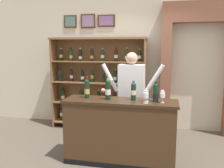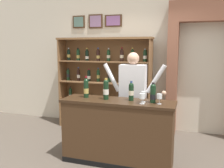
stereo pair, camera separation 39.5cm
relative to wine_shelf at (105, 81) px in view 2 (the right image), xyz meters
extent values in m
cube|color=brown|center=(0.61, -1.49, -1.05)|extent=(14.00, 14.00, 0.02)
cube|color=beige|center=(0.61, 0.38, 0.57)|extent=(12.00, 0.16, 3.22)
cube|color=#422B19|center=(-0.72, 0.28, 1.28)|extent=(0.29, 0.02, 0.28)
cube|color=#4F6F65|center=(-0.72, 0.27, 1.28)|extent=(0.23, 0.01, 0.22)
cube|color=#422B19|center=(-0.31, 0.28, 1.28)|extent=(0.33, 0.02, 0.30)
cube|color=gray|center=(-0.31, 0.27, 1.28)|extent=(0.26, 0.01, 0.24)
cube|color=#422B19|center=(0.10, 0.28, 1.28)|extent=(0.39, 0.02, 0.25)
cube|color=#7F5289|center=(0.10, 0.27, 1.28)|extent=(0.31, 0.01, 0.20)
cube|color=brown|center=(-0.99, -0.04, -0.06)|extent=(0.03, 0.35, 1.95)
cube|color=brown|center=(0.99, -0.04, -0.06)|extent=(0.03, 0.35, 1.95)
cube|color=brown|center=(0.00, 0.13, -0.06)|extent=(2.01, 0.02, 1.95)
cube|color=brown|center=(0.00, -0.04, -0.92)|extent=(1.95, 0.34, 0.03)
cylinder|color=black|center=(-0.87, -0.03, -0.79)|extent=(0.07, 0.07, 0.24)
sphere|color=black|center=(-0.87, -0.03, -0.66)|extent=(0.07, 0.07, 0.07)
cylinder|color=black|center=(-0.87, -0.03, -0.64)|extent=(0.03, 0.03, 0.06)
cylinder|color=navy|center=(-0.87, -0.03, -0.62)|extent=(0.03, 0.03, 0.03)
cylinder|color=silver|center=(-0.87, -0.03, -0.78)|extent=(0.07, 0.07, 0.08)
cylinder|color=black|center=(-0.63, -0.03, -0.78)|extent=(0.07, 0.07, 0.25)
sphere|color=black|center=(-0.63, -0.03, -0.65)|extent=(0.07, 0.07, 0.07)
cylinder|color=black|center=(-0.63, -0.03, -0.62)|extent=(0.03, 0.03, 0.07)
cylinder|color=navy|center=(-0.63, -0.03, -0.60)|extent=(0.03, 0.03, 0.03)
cylinder|color=beige|center=(-0.63, -0.03, -0.77)|extent=(0.07, 0.07, 0.08)
cylinder|color=black|center=(-0.36, -0.08, -0.78)|extent=(0.07, 0.07, 0.24)
sphere|color=black|center=(-0.36, -0.08, -0.66)|extent=(0.07, 0.07, 0.07)
cylinder|color=black|center=(-0.36, -0.08, -0.63)|extent=(0.03, 0.03, 0.06)
cylinder|color=maroon|center=(-0.36, -0.08, -0.62)|extent=(0.03, 0.03, 0.03)
cylinder|color=beige|center=(-0.36, -0.08, -0.81)|extent=(0.07, 0.07, 0.08)
cylinder|color=black|center=(-0.12, -0.05, -0.78)|extent=(0.07, 0.07, 0.24)
sphere|color=black|center=(-0.12, -0.05, -0.66)|extent=(0.07, 0.07, 0.07)
cylinder|color=black|center=(-0.12, -0.05, -0.62)|extent=(0.03, 0.03, 0.08)
cylinder|color=maroon|center=(-0.12, -0.05, -0.59)|extent=(0.04, 0.04, 0.03)
cylinder|color=black|center=(-0.12, -0.05, -0.78)|extent=(0.07, 0.07, 0.08)
cylinder|color=black|center=(0.09, -0.03, -0.78)|extent=(0.07, 0.07, 0.25)
sphere|color=black|center=(0.09, -0.03, -0.65)|extent=(0.07, 0.07, 0.07)
cylinder|color=black|center=(0.09, -0.03, -0.62)|extent=(0.03, 0.03, 0.08)
cylinder|color=black|center=(0.09, -0.03, -0.59)|extent=(0.03, 0.03, 0.03)
cylinder|color=silver|center=(0.09, -0.03, -0.80)|extent=(0.07, 0.07, 0.08)
cylinder|color=#19381E|center=(0.36, -0.03, -0.79)|extent=(0.07, 0.07, 0.24)
sphere|color=#19381E|center=(0.36, -0.03, -0.66)|extent=(0.07, 0.07, 0.07)
cylinder|color=#19381E|center=(0.36, -0.03, -0.63)|extent=(0.03, 0.03, 0.08)
cylinder|color=navy|center=(0.36, -0.03, -0.60)|extent=(0.03, 0.03, 0.03)
cylinder|color=tan|center=(0.36, -0.03, -0.82)|extent=(0.07, 0.07, 0.08)
cylinder|color=black|center=(0.58, -0.02, -0.78)|extent=(0.07, 0.07, 0.24)
sphere|color=black|center=(0.58, -0.02, -0.66)|extent=(0.07, 0.07, 0.07)
cylinder|color=black|center=(0.58, -0.02, -0.63)|extent=(0.03, 0.03, 0.06)
cylinder|color=black|center=(0.58, -0.02, -0.61)|extent=(0.03, 0.03, 0.03)
cylinder|color=silver|center=(0.58, -0.02, -0.81)|extent=(0.07, 0.07, 0.08)
cylinder|color=black|center=(0.82, -0.02, -0.79)|extent=(0.07, 0.07, 0.24)
sphere|color=black|center=(0.82, -0.02, -0.66)|extent=(0.07, 0.07, 0.07)
cylinder|color=black|center=(0.82, -0.02, -0.64)|extent=(0.03, 0.03, 0.06)
cylinder|color=navy|center=(0.82, -0.02, -0.62)|extent=(0.03, 0.03, 0.03)
cylinder|color=silver|center=(0.82, -0.02, -0.82)|extent=(0.07, 0.07, 0.08)
cube|color=brown|center=(0.00, -0.04, -0.47)|extent=(1.95, 0.34, 0.02)
cylinder|color=black|center=(-0.82, -0.03, -0.35)|extent=(0.07, 0.07, 0.22)
sphere|color=black|center=(-0.82, -0.03, -0.24)|extent=(0.07, 0.07, 0.07)
cylinder|color=black|center=(-0.82, -0.03, -0.21)|extent=(0.03, 0.03, 0.07)
cylinder|color=black|center=(-0.82, -0.03, -0.18)|extent=(0.03, 0.03, 0.03)
cylinder|color=silver|center=(-0.82, -0.03, -0.38)|extent=(0.08, 0.08, 0.07)
cylinder|color=black|center=(-0.38, -0.04, -0.36)|extent=(0.07, 0.07, 0.21)
sphere|color=black|center=(-0.38, -0.04, -0.25)|extent=(0.07, 0.07, 0.07)
cylinder|color=black|center=(-0.38, -0.04, -0.22)|extent=(0.04, 0.04, 0.06)
cylinder|color=maroon|center=(-0.38, -0.04, -0.21)|extent=(0.04, 0.04, 0.03)
cylinder|color=tan|center=(-0.38, -0.04, -0.36)|extent=(0.08, 0.08, 0.07)
cylinder|color=black|center=(0.02, -0.07, -0.36)|extent=(0.07, 0.07, 0.21)
sphere|color=black|center=(0.02, -0.07, -0.25)|extent=(0.07, 0.07, 0.07)
cylinder|color=black|center=(0.02, -0.07, -0.21)|extent=(0.03, 0.03, 0.08)
cylinder|color=#B79338|center=(0.02, -0.07, -0.18)|extent=(0.03, 0.03, 0.03)
cylinder|color=tan|center=(0.02, -0.07, -0.37)|extent=(0.08, 0.08, 0.07)
cylinder|color=black|center=(0.36, -0.07, -0.36)|extent=(0.07, 0.07, 0.21)
sphere|color=black|center=(0.36, -0.07, -0.25)|extent=(0.07, 0.07, 0.07)
cylinder|color=black|center=(0.36, -0.07, -0.22)|extent=(0.04, 0.04, 0.06)
cylinder|color=maroon|center=(0.36, -0.07, -0.21)|extent=(0.04, 0.04, 0.03)
cylinder|color=silver|center=(0.36, -0.07, -0.38)|extent=(0.08, 0.08, 0.07)
cylinder|color=black|center=(0.74, -0.04, -0.35)|extent=(0.07, 0.07, 0.23)
sphere|color=black|center=(0.74, -0.04, -0.23)|extent=(0.07, 0.07, 0.07)
cylinder|color=black|center=(0.74, -0.04, -0.20)|extent=(0.03, 0.03, 0.07)
cylinder|color=#B79338|center=(0.74, -0.04, -0.18)|extent=(0.03, 0.03, 0.03)
cylinder|color=beige|center=(0.74, -0.04, -0.36)|extent=(0.08, 0.08, 0.07)
cube|color=brown|center=(0.00, -0.04, -0.03)|extent=(1.95, 0.34, 0.02)
cylinder|color=black|center=(-0.83, -0.08, 0.09)|extent=(0.07, 0.07, 0.21)
sphere|color=black|center=(-0.83, -0.08, 0.20)|extent=(0.07, 0.07, 0.07)
cylinder|color=black|center=(-0.83, -0.08, 0.22)|extent=(0.03, 0.03, 0.06)
cylinder|color=black|center=(-0.83, -0.08, 0.24)|extent=(0.03, 0.03, 0.03)
cylinder|color=black|center=(-0.83, -0.08, 0.09)|extent=(0.07, 0.07, 0.07)
cylinder|color=black|center=(-0.60, -0.03, 0.09)|extent=(0.07, 0.07, 0.21)
sphere|color=black|center=(-0.60, -0.03, 0.20)|extent=(0.07, 0.07, 0.07)
cylinder|color=black|center=(-0.60, -0.03, 0.24)|extent=(0.03, 0.03, 0.08)
cylinder|color=navy|center=(-0.60, -0.03, 0.27)|extent=(0.03, 0.03, 0.03)
cylinder|color=silver|center=(-0.60, -0.03, 0.08)|extent=(0.07, 0.07, 0.07)
cylinder|color=black|center=(-0.34, -0.07, 0.09)|extent=(0.07, 0.07, 0.21)
sphere|color=black|center=(-0.34, -0.07, 0.20)|extent=(0.07, 0.07, 0.07)
cylinder|color=black|center=(-0.34, -0.07, 0.22)|extent=(0.03, 0.03, 0.06)
cylinder|color=maroon|center=(-0.34, -0.07, 0.24)|extent=(0.03, 0.03, 0.03)
cylinder|color=silver|center=(-0.34, -0.07, 0.07)|extent=(0.07, 0.07, 0.07)
cylinder|color=#19381E|center=(-0.13, -0.03, 0.09)|extent=(0.07, 0.07, 0.21)
sphere|color=#19381E|center=(-0.13, -0.03, 0.20)|extent=(0.07, 0.07, 0.07)
cylinder|color=#19381E|center=(-0.13, -0.03, 0.24)|extent=(0.03, 0.03, 0.08)
cylinder|color=navy|center=(-0.13, -0.03, 0.27)|extent=(0.03, 0.03, 0.03)
cylinder|color=tan|center=(-0.13, -0.03, 0.09)|extent=(0.07, 0.07, 0.07)
cylinder|color=#19381E|center=(0.11, -0.01, 0.09)|extent=(0.07, 0.07, 0.21)
sphere|color=#19381E|center=(0.11, -0.01, 0.20)|extent=(0.07, 0.07, 0.07)
cylinder|color=#19381E|center=(0.11, -0.01, 0.24)|extent=(0.03, 0.03, 0.08)
cylinder|color=black|center=(0.11, -0.01, 0.26)|extent=(0.03, 0.03, 0.03)
cylinder|color=black|center=(0.11, -0.01, 0.10)|extent=(0.07, 0.07, 0.07)
cylinder|color=black|center=(0.36, 0.00, 0.09)|extent=(0.07, 0.07, 0.22)
sphere|color=black|center=(0.36, 0.00, 0.21)|extent=(0.07, 0.07, 0.07)
cylinder|color=black|center=(0.36, 0.00, 0.23)|extent=(0.03, 0.03, 0.06)
cylinder|color=#99999E|center=(0.36, 0.00, 0.25)|extent=(0.03, 0.03, 0.03)
cylinder|color=silver|center=(0.36, 0.00, 0.06)|extent=(0.07, 0.07, 0.07)
cylinder|color=#19381E|center=(0.61, -0.06, 0.09)|extent=(0.07, 0.07, 0.22)
sphere|color=#19381E|center=(0.61, -0.06, 0.21)|extent=(0.07, 0.07, 0.07)
cylinder|color=#19381E|center=(0.61, -0.06, 0.24)|extent=(0.03, 0.03, 0.08)
cylinder|color=#99999E|center=(0.61, -0.06, 0.27)|extent=(0.03, 0.03, 0.03)
cylinder|color=silver|center=(0.61, -0.06, 0.10)|extent=(0.07, 0.07, 0.07)
cylinder|color=#19381E|center=(0.82, -0.03, 0.09)|extent=(0.07, 0.07, 0.22)
sphere|color=#19381E|center=(0.82, -0.03, 0.21)|extent=(0.07, 0.07, 0.07)
cylinder|color=#19381E|center=(0.82, -0.03, 0.24)|extent=(0.03, 0.03, 0.07)
cylinder|color=navy|center=(0.82, -0.03, 0.26)|extent=(0.04, 0.04, 0.03)
cylinder|color=black|center=(0.82, -0.03, 0.08)|extent=(0.07, 0.07, 0.07)
cube|color=brown|center=(0.00, -0.04, 0.41)|extent=(1.95, 0.34, 0.02)
cylinder|color=black|center=(-0.83, -0.04, 0.53)|extent=(0.08, 0.08, 0.20)
sphere|color=black|center=(-0.83, -0.04, 0.63)|extent=(0.07, 0.07, 0.07)
cylinder|color=black|center=(-0.83, -0.04, 0.66)|extent=(0.03, 0.03, 0.07)
cylinder|color=#99999E|center=(-0.83, -0.04, 0.69)|extent=(0.03, 0.03, 0.03)
cylinder|color=tan|center=(-0.83, -0.04, 0.52)|extent=(0.08, 0.08, 0.06)
cylinder|color=#19381E|center=(-0.60, -0.03, 0.53)|extent=(0.08, 0.08, 0.20)
sphere|color=#19381E|center=(-0.60, -0.03, 0.64)|extent=(0.07, 0.07, 0.07)
cylinder|color=#19381E|center=(-0.60, -0.03, 0.67)|extent=(0.04, 0.04, 0.07)
cylinder|color=black|center=(-0.60, -0.03, 0.69)|extent=(0.04, 0.04, 0.03)
cylinder|color=tan|center=(-0.60, -0.03, 0.51)|extent=(0.08, 0.08, 0.07)
cylinder|color=black|center=(-0.39, -0.04, 0.52)|extent=(0.08, 0.08, 0.19)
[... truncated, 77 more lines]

